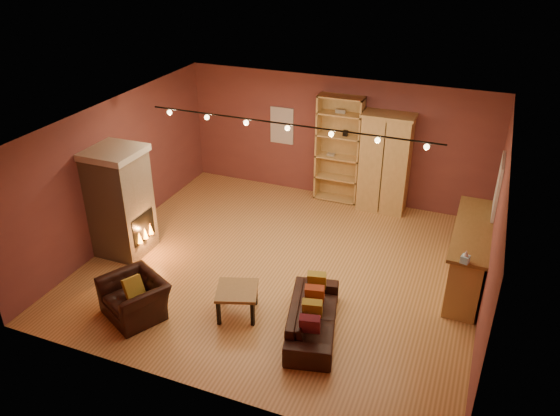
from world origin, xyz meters
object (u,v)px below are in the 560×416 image
at_px(armoire, 385,163).
at_px(coffee_table, 237,293).
at_px(bar_counter, 469,256).
at_px(fireplace, 121,202).
at_px(bookcase, 339,148).
at_px(armchair, 134,292).
at_px(loveseat, 313,312).

height_order(armoire, coffee_table, armoire).
height_order(armoire, bar_counter, armoire).
distance_m(fireplace, bar_counter, 6.39).
height_order(bookcase, armchair, bookcase).
relative_size(armoire, armchair, 1.88).
xyz_separation_m(bookcase, bar_counter, (3.07, -2.42, -0.66)).
relative_size(loveseat, coffee_table, 2.27).
bearing_deg(loveseat, bookcase, -1.24).
height_order(bar_counter, coffee_table, bar_counter).
bearing_deg(fireplace, loveseat, -12.38).
relative_size(bookcase, loveseat, 1.30).
relative_size(bookcase, bar_counter, 1.03).
relative_size(armoire, coffee_table, 2.67).
distance_m(fireplace, armchair, 2.17).
distance_m(loveseat, coffee_table, 1.27).
bearing_deg(bar_counter, loveseat, -133.53).
distance_m(armoire, coffee_table, 4.80).
xyz_separation_m(loveseat, coffee_table, (-1.27, -0.07, 0.05)).
distance_m(bookcase, armchair, 5.68).
height_order(fireplace, loveseat, fireplace).
bearing_deg(bar_counter, armchair, -149.51).
relative_size(bookcase, armoire, 1.11).
xyz_separation_m(bookcase, loveseat, (0.98, -4.63, -0.87)).
relative_size(fireplace, loveseat, 1.13).
relative_size(fireplace, bar_counter, 0.89).
bearing_deg(bar_counter, armoire, 131.45).
xyz_separation_m(bar_counter, armchair, (-4.91, -2.89, -0.14)).
relative_size(fireplace, coffee_table, 2.56).
xyz_separation_m(armoire, coffee_table, (-1.36, -4.55, -0.69)).
distance_m(bookcase, loveseat, 4.81).
bearing_deg(armchair, bookcase, 98.15).
relative_size(loveseat, armchair, 1.60).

